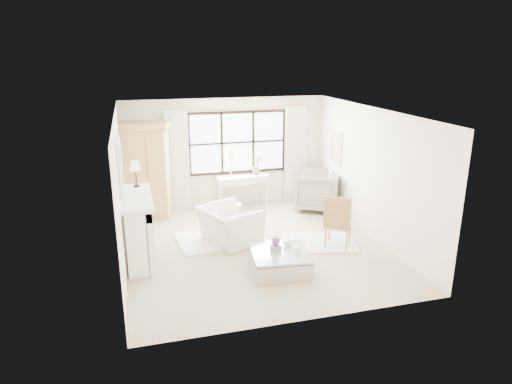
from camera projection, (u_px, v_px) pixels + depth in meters
The scene contains 32 objects.
floor at pixel (255, 246), 9.20m from camera, with size 5.50×5.50×0.00m, color tan.
ceiling at pixel (255, 112), 8.40m from camera, with size 5.50×5.50×0.00m, color white.
wall_back at pixel (226, 153), 11.34m from camera, with size 5.00×5.00×0.00m, color white.
wall_front at pixel (307, 235), 6.27m from camera, with size 5.00×5.00×0.00m, color silver.
wall_left at pixel (120, 192), 8.17m from camera, with size 5.50×5.50×0.00m, color white.
wall_right at pixel (371, 173), 9.44m from camera, with size 5.50×5.50×0.00m, color silver.
window_pane at pixel (238, 142), 11.32m from camera, with size 2.40×0.02×1.50m, color white.
window_frame at pixel (238, 143), 11.31m from camera, with size 2.50×0.04×1.50m, color black, non-canonical shape.
curtain_rod at pixel (238, 107), 11.01m from camera, with size 0.04×0.04×3.30m, color #B0813D.
curtain_left at pixel (178, 161), 10.97m from camera, with size 0.55×0.10×2.47m, color beige.
curtain_right at pixel (295, 154), 11.73m from camera, with size 0.55×0.10×2.47m, color beige.
fireplace at pixel (136, 227), 8.43m from camera, with size 0.58×1.66×1.26m.
mirror_frame at pixel (120, 166), 8.03m from camera, with size 0.05×1.15×0.95m, color white.
mirror_glass at pixel (122, 165), 8.04m from camera, with size 0.02×1.00×0.80m, color silver.
art_frame at pixel (335, 148), 10.94m from camera, with size 0.04×0.62×0.82m, color silver.
art_canvas at pixel (335, 148), 10.93m from camera, with size 0.01×0.52×0.72m, color #B8AB8F.
mantel_lamp at pixel (135, 167), 8.71m from camera, with size 0.22×0.22×0.51m.
armoire at pixel (147, 170), 10.57m from camera, with size 1.26×0.96×2.24m.
console_table at pixel (243, 191), 11.49m from camera, with size 1.34×0.59×0.80m.
console_lamp at pixel (231, 154), 11.13m from camera, with size 0.28×0.28×0.69m.
orchid_plant at pixel (257, 165), 11.39m from camera, with size 0.26×0.21×0.48m, color #57734D.
side_table at pixel (233, 212), 10.20m from camera, with size 0.40×0.40×0.51m.
rug_left at pixel (220, 238), 9.56m from camera, with size 1.77×1.25×0.03m, color white.
rug_right at pixel (320, 242), 9.37m from camera, with size 1.44×1.08×0.03m, color silver.
club_armchair at pixel (229, 225), 9.30m from camera, with size 1.14×1.00×0.74m, color white.
wingback_chair at pixel (317, 190), 11.25m from camera, with size 1.03×1.06×0.96m, color gray.
french_chair at pixel (338, 232), 9.10m from camera, with size 0.67×0.67×1.08m.
coffee_table at pixel (280, 262), 8.11m from camera, with size 1.10×1.10×0.38m.
planter_box at pixel (276, 248), 8.07m from camera, with size 0.14×0.14×0.11m, color slate.
planter_flowers at pixel (276, 241), 8.03m from camera, with size 0.15×0.15×0.15m, color #5E307A.
pillar_candle at pixel (298, 250), 7.96m from camera, with size 0.09×0.09×0.12m, color silver.
coffee_vase at pixel (288, 242), 8.26m from camera, with size 0.16×0.16×0.17m, color silver.
Camera 1 is at (-2.23, -8.17, 3.77)m, focal length 32.00 mm.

